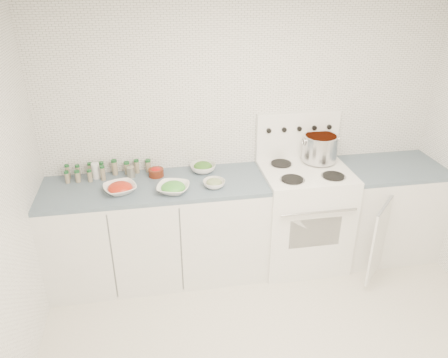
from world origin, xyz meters
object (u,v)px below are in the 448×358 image
Objects in this scene: stove at (302,213)px; stock_pot at (320,147)px; bowl_snowpea at (173,188)px; bowl_tomato at (120,188)px.

stove reaches higher than stock_pot.
stock_pot is (0.17, 0.15, 0.58)m from stove.
bowl_snowpea is at bearing -167.42° from stock_pot.
bowl_snowpea is (0.42, -0.07, 0.00)m from bowl_tomato.
bowl_tomato is at bearing 170.89° from bowl_snowpea.
bowl_tomato is at bearing -177.11° from stove.
bowl_tomato and bowl_snowpea have the same top height.
stove reaches higher than bowl_tomato.
bowl_tomato is (-1.75, -0.23, -0.14)m from stock_pot.
stock_pot reaches higher than bowl_snowpea.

